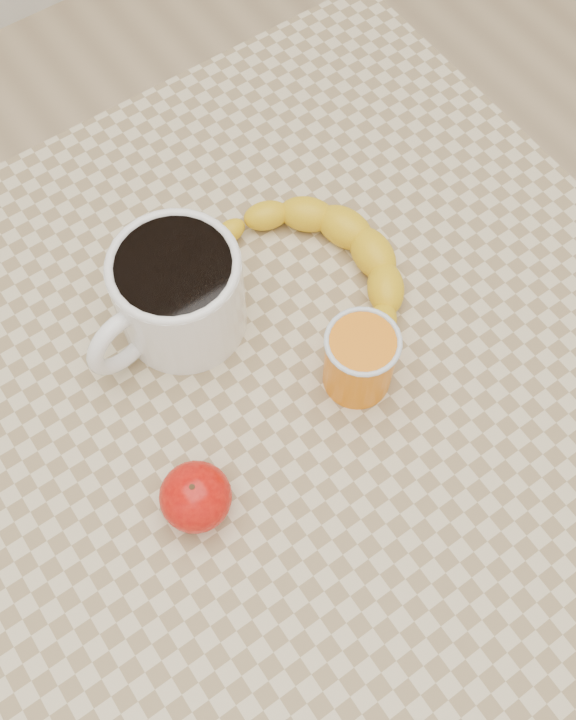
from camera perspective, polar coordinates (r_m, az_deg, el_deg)
ground at (r=1.51m, az=0.00°, el=-12.84°), size 3.00×3.00×0.00m
table at (r=0.88m, az=0.00°, el=-3.02°), size 0.80×0.80×0.75m
coffee_mug at (r=0.78m, az=-7.97°, el=4.76°), size 0.19×0.15×0.11m
orange_juice_glass at (r=0.76m, az=5.13°, el=0.03°), size 0.07×0.07×0.08m
apple at (r=0.73m, az=-6.59°, el=-9.64°), size 0.08×0.08×0.06m
banana at (r=0.83m, az=2.55°, el=6.31°), size 0.22×0.29×0.04m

